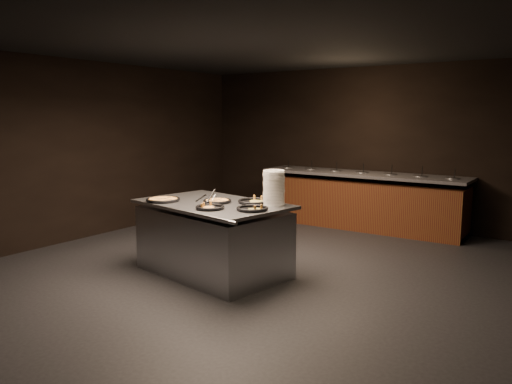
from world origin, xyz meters
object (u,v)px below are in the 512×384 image
plate_stack (274,188)px  pan_veggie_whole (163,200)px  pan_cheese_whole (217,201)px  serving_counter (213,239)px

plate_stack → pan_veggie_whole: bearing=-156.7°
plate_stack → pan_cheese_whole: bearing=-159.1°
pan_veggie_whole → serving_counter: bearing=24.8°
plate_stack → pan_cheese_whole: 0.76m
serving_counter → pan_cheese_whole: pan_cheese_whole is taller
serving_counter → pan_veggie_whole: bearing=-144.6°
serving_counter → plate_stack: (0.73, 0.30, 0.69)m
serving_counter → pan_veggie_whole: (-0.59, -0.27, 0.50)m
plate_stack → pan_veggie_whole: plate_stack is taller
pan_veggie_whole → pan_cheese_whole: size_ratio=1.22×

